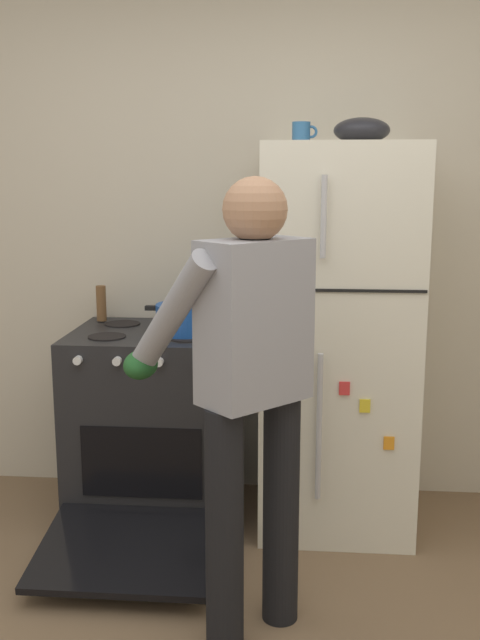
% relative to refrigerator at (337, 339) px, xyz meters
% --- Properties ---
extents(kitchen_wall_back, '(6.00, 0.10, 2.70)m').
position_rel_refrigerator_xyz_m(kitchen_wall_back, '(-0.43, 0.38, 0.48)').
color(kitchen_wall_back, beige).
rests_on(kitchen_wall_back, ground).
extents(refrigerator, '(0.68, 0.72, 1.74)m').
position_rel_refrigerator_xyz_m(refrigerator, '(0.00, 0.00, 0.00)').
color(refrigerator, silver).
rests_on(refrigerator, ground).
extents(stove_range, '(0.76, 1.21, 0.90)m').
position_rel_refrigerator_xyz_m(stove_range, '(-0.85, -0.02, -0.43)').
color(stove_range, black).
rests_on(stove_range, ground).
extents(person_cook, '(0.67, 0.70, 1.60)m').
position_rel_refrigerator_xyz_m(person_cook, '(-0.34, -0.90, 0.09)').
color(person_cook, black).
rests_on(person_cook, ground).
extents(red_pot, '(0.37, 0.27, 0.13)m').
position_rel_refrigerator_xyz_m(red_pot, '(-0.69, -0.05, 0.09)').
color(red_pot, '#19479E').
rests_on(red_pot, stove_range).
extents(coffee_mug, '(0.11, 0.08, 0.10)m').
position_rel_refrigerator_xyz_m(coffee_mug, '(-0.18, 0.05, 0.92)').
color(coffee_mug, '#2D6093').
rests_on(coffee_mug, refrigerator).
extents(pepper_mill, '(0.05, 0.05, 0.17)m').
position_rel_refrigerator_xyz_m(pepper_mill, '(-1.15, 0.20, 0.11)').
color(pepper_mill, brown).
rests_on(pepper_mill, stove_range).
extents(mixing_bowl, '(0.24, 0.24, 0.11)m').
position_rel_refrigerator_xyz_m(mixing_bowl, '(0.08, 0.00, 0.92)').
color(mixing_bowl, black).
rests_on(mixing_bowl, refrigerator).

